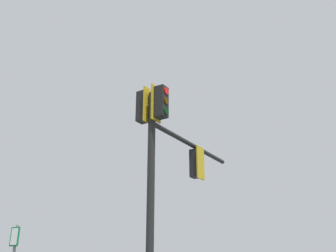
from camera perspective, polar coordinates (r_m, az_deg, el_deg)
signal_mast_assembly at (r=10.99m, az=-0.38°, el=-5.19°), size 4.06×3.17×6.96m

